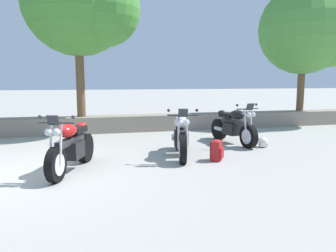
{
  "coord_description": "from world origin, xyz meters",
  "views": [
    {
      "loc": [
        1.14,
        -6.38,
        1.75
      ],
      "look_at": [
        3.08,
        1.2,
        0.65
      ],
      "focal_mm": 34.46,
      "sensor_mm": 36.0,
      "label": 1
    }
  ],
  "objects_px": {
    "motorcycle_black_far_right": "(233,126)",
    "leafy_tree_mid_right": "(310,31)",
    "rider_helmet": "(263,142)",
    "rider_backpack": "(217,150)",
    "motorcycle_red_near_left": "(71,147)",
    "leafy_tree_mid_left": "(83,3)",
    "motorcycle_silver_centre": "(181,136)"
  },
  "relations": [
    {
      "from": "motorcycle_black_far_right",
      "to": "rider_backpack",
      "type": "xyz_separation_m",
      "value": [
        -1.22,
        -1.71,
        -0.24
      ]
    },
    {
      "from": "motorcycle_silver_centre",
      "to": "leafy_tree_mid_left",
      "type": "bearing_deg",
      "value": 117.46
    },
    {
      "from": "rider_helmet",
      "to": "leafy_tree_mid_right",
      "type": "distance_m",
      "value": 6.62
    },
    {
      "from": "motorcycle_black_far_right",
      "to": "rider_helmet",
      "type": "height_order",
      "value": "motorcycle_black_far_right"
    },
    {
      "from": "rider_backpack",
      "to": "motorcycle_black_far_right",
      "type": "bearing_deg",
      "value": 54.6
    },
    {
      "from": "motorcycle_red_near_left",
      "to": "leafy_tree_mid_right",
      "type": "height_order",
      "value": "leafy_tree_mid_right"
    },
    {
      "from": "motorcycle_black_far_right",
      "to": "leafy_tree_mid_right",
      "type": "distance_m",
      "value": 6.45
    },
    {
      "from": "motorcycle_silver_centre",
      "to": "rider_backpack",
      "type": "height_order",
      "value": "motorcycle_silver_centre"
    },
    {
      "from": "rider_backpack",
      "to": "leafy_tree_mid_left",
      "type": "distance_m",
      "value": 6.72
    },
    {
      "from": "rider_backpack",
      "to": "leafy_tree_mid_right",
      "type": "height_order",
      "value": "leafy_tree_mid_right"
    },
    {
      "from": "rider_helmet",
      "to": "leafy_tree_mid_right",
      "type": "bearing_deg",
      "value": 42.38
    },
    {
      "from": "motorcycle_silver_centre",
      "to": "motorcycle_black_far_right",
      "type": "height_order",
      "value": "same"
    },
    {
      "from": "motorcycle_silver_centre",
      "to": "rider_helmet",
      "type": "relative_size",
      "value": 7.28
    },
    {
      "from": "leafy_tree_mid_right",
      "to": "motorcycle_black_far_right",
      "type": "bearing_deg",
      "value": -146.39
    },
    {
      "from": "rider_helmet",
      "to": "leafy_tree_mid_left",
      "type": "bearing_deg",
      "value": 141.28
    },
    {
      "from": "motorcycle_red_near_left",
      "to": "leafy_tree_mid_left",
      "type": "distance_m",
      "value": 6.04
    },
    {
      "from": "motorcycle_black_far_right",
      "to": "leafy_tree_mid_right",
      "type": "bearing_deg",
      "value": 33.61
    },
    {
      "from": "motorcycle_red_near_left",
      "to": "rider_backpack",
      "type": "bearing_deg",
      "value": 1.33
    },
    {
      "from": "motorcycle_red_near_left",
      "to": "rider_helmet",
      "type": "distance_m",
      "value": 4.97
    },
    {
      "from": "motorcycle_black_far_right",
      "to": "leafy_tree_mid_right",
      "type": "height_order",
      "value": "leafy_tree_mid_right"
    },
    {
      "from": "motorcycle_black_far_right",
      "to": "rider_backpack",
      "type": "bearing_deg",
      "value": -125.4
    },
    {
      "from": "motorcycle_silver_centre",
      "to": "motorcycle_black_far_right",
      "type": "bearing_deg",
      "value": 30.69
    },
    {
      "from": "leafy_tree_mid_left",
      "to": "leafy_tree_mid_right",
      "type": "height_order",
      "value": "leafy_tree_mid_left"
    },
    {
      "from": "leafy_tree_mid_right",
      "to": "leafy_tree_mid_left",
      "type": "bearing_deg",
      "value": -178.96
    },
    {
      "from": "rider_backpack",
      "to": "leafy_tree_mid_right",
      "type": "relative_size",
      "value": 0.09
    },
    {
      "from": "motorcycle_black_far_right",
      "to": "rider_backpack",
      "type": "height_order",
      "value": "motorcycle_black_far_right"
    },
    {
      "from": "motorcycle_red_near_left",
      "to": "motorcycle_black_far_right",
      "type": "xyz_separation_m",
      "value": [
        4.29,
        1.78,
        0.0
      ]
    },
    {
      "from": "motorcycle_red_near_left",
      "to": "motorcycle_black_far_right",
      "type": "bearing_deg",
      "value": 22.6
    },
    {
      "from": "motorcycle_black_far_right",
      "to": "leafy_tree_mid_left",
      "type": "height_order",
      "value": "leafy_tree_mid_left"
    },
    {
      "from": "leafy_tree_mid_left",
      "to": "leafy_tree_mid_right",
      "type": "distance_m",
      "value": 8.64
    },
    {
      "from": "motorcycle_black_far_right",
      "to": "motorcycle_silver_centre",
      "type": "bearing_deg",
      "value": -149.31
    },
    {
      "from": "motorcycle_black_far_right",
      "to": "rider_helmet",
      "type": "distance_m",
      "value": 0.92
    }
  ]
}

